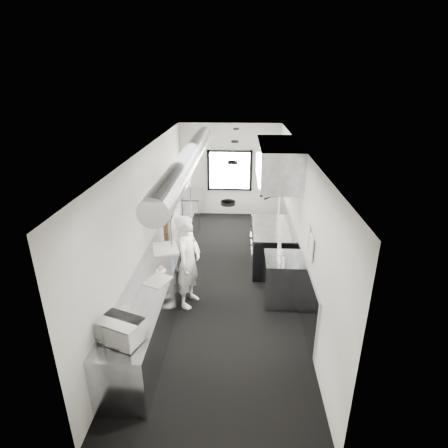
# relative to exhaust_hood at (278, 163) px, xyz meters

# --- Properties ---
(floor) EXTENTS (3.00, 8.00, 0.01)m
(floor) POSITION_rel_exhaust_hood_xyz_m (-1.10, -0.70, -2.39)
(floor) COLOR black
(floor) RESTS_ON ground
(ceiling) EXTENTS (3.00, 8.00, 0.01)m
(ceiling) POSITION_rel_exhaust_hood_xyz_m (-1.10, -0.70, 0.41)
(ceiling) COLOR white
(ceiling) RESTS_ON wall_back
(wall_back) EXTENTS (3.00, 0.02, 2.80)m
(wall_back) POSITION_rel_exhaust_hood_xyz_m (-1.10, 3.30, -0.99)
(wall_back) COLOR silver
(wall_back) RESTS_ON floor
(wall_front) EXTENTS (3.00, 0.02, 2.80)m
(wall_front) POSITION_rel_exhaust_hood_xyz_m (-1.10, -4.70, -0.99)
(wall_front) COLOR silver
(wall_front) RESTS_ON floor
(wall_left) EXTENTS (0.02, 8.00, 2.80)m
(wall_left) POSITION_rel_exhaust_hood_xyz_m (-2.60, -0.70, -0.99)
(wall_left) COLOR silver
(wall_left) RESTS_ON floor
(wall_right) EXTENTS (0.02, 8.00, 2.80)m
(wall_right) POSITION_rel_exhaust_hood_xyz_m (0.40, -0.70, -0.99)
(wall_right) COLOR silver
(wall_right) RESTS_ON floor
(wall_cladding) EXTENTS (0.03, 5.50, 1.10)m
(wall_cladding) POSITION_rel_exhaust_hood_xyz_m (0.38, -0.40, -1.84)
(wall_cladding) COLOR gray
(wall_cladding) RESTS_ON wall_right
(hvac_duct) EXTENTS (0.40, 6.40, 0.40)m
(hvac_duct) POSITION_rel_exhaust_hood_xyz_m (-1.80, -0.30, 0.16)
(hvac_duct) COLOR gray
(hvac_duct) RESTS_ON ceiling
(service_window) EXTENTS (1.36, 0.05, 1.25)m
(service_window) POSITION_rel_exhaust_hood_xyz_m (-1.10, 3.26, -0.99)
(service_window) COLOR white
(service_window) RESTS_ON wall_back
(exhaust_hood) EXTENTS (0.81, 2.20, 0.88)m
(exhaust_hood) POSITION_rel_exhaust_hood_xyz_m (0.00, 0.00, 0.00)
(exhaust_hood) COLOR gray
(exhaust_hood) RESTS_ON ceiling
(prep_counter) EXTENTS (0.70, 6.00, 0.90)m
(prep_counter) POSITION_rel_exhaust_hood_xyz_m (-2.25, -1.20, -1.94)
(prep_counter) COLOR gray
(prep_counter) RESTS_ON floor
(pass_shelf) EXTENTS (0.45, 3.00, 0.68)m
(pass_shelf) POSITION_rel_exhaust_hood_xyz_m (-2.29, 0.30, -0.86)
(pass_shelf) COLOR gray
(pass_shelf) RESTS_ON prep_counter
(range) EXTENTS (0.88, 1.60, 0.94)m
(range) POSITION_rel_exhaust_hood_xyz_m (-0.06, 0.00, -1.92)
(range) COLOR black
(range) RESTS_ON floor
(bottle_station) EXTENTS (0.65, 0.80, 0.90)m
(bottle_station) POSITION_rel_exhaust_hood_xyz_m (0.05, -1.40, -1.94)
(bottle_station) COLOR gray
(bottle_station) RESTS_ON floor
(far_work_table) EXTENTS (0.70, 1.20, 0.90)m
(far_work_table) POSITION_rel_exhaust_hood_xyz_m (-2.25, 2.50, -1.94)
(far_work_table) COLOR gray
(far_work_table) RESTS_ON floor
(notice_sheet_a) EXTENTS (0.02, 0.28, 0.38)m
(notice_sheet_a) POSITION_rel_exhaust_hood_xyz_m (0.37, -1.90, -0.79)
(notice_sheet_a) COLOR silver
(notice_sheet_a) RESTS_ON wall_right
(notice_sheet_b) EXTENTS (0.02, 0.28, 0.38)m
(notice_sheet_b) POSITION_rel_exhaust_hood_xyz_m (0.37, -2.25, -0.84)
(notice_sheet_b) COLOR silver
(notice_sheet_b) RESTS_ON wall_right
(line_cook) EXTENTS (0.60, 0.75, 1.80)m
(line_cook) POSITION_rel_exhaust_hood_xyz_m (-1.70, -1.61, -1.49)
(line_cook) COLOR white
(line_cook) RESTS_ON floor
(microwave) EXTENTS (0.62, 0.55, 0.31)m
(microwave) POSITION_rel_exhaust_hood_xyz_m (-2.26, -3.78, -1.34)
(microwave) COLOR silver
(microwave) RESTS_ON prep_counter
(deli_tub_a) EXTENTS (0.16, 0.16, 0.09)m
(deli_tub_a) POSITION_rel_exhaust_hood_xyz_m (-2.44, -3.39, -1.45)
(deli_tub_a) COLOR #A5AFA2
(deli_tub_a) RESTS_ON prep_counter
(deli_tub_b) EXTENTS (0.17, 0.17, 0.11)m
(deli_tub_b) POSITION_rel_exhaust_hood_xyz_m (-2.38, -3.24, -1.44)
(deli_tub_b) COLOR #A5AFA2
(deli_tub_b) RESTS_ON prep_counter
(newspaper) EXTENTS (0.49, 0.53, 0.01)m
(newspaper) POSITION_rel_exhaust_hood_xyz_m (-2.11, -2.30, -1.48)
(newspaper) COLOR silver
(newspaper) RESTS_ON prep_counter
(small_plate) EXTENTS (0.21, 0.21, 0.02)m
(small_plate) POSITION_rel_exhaust_hood_xyz_m (-2.12, -1.98, -1.48)
(small_plate) COLOR white
(small_plate) RESTS_ON prep_counter
(pastry) EXTENTS (0.09, 0.09, 0.09)m
(pastry) POSITION_rel_exhaust_hood_xyz_m (-2.12, -1.98, -1.43)
(pastry) COLOR tan
(pastry) RESTS_ON small_plate
(cutting_board) EXTENTS (0.63, 0.73, 0.02)m
(cutting_board) POSITION_rel_exhaust_hood_xyz_m (-2.22, -1.11, -1.48)
(cutting_board) COLOR silver
(cutting_board) RESTS_ON prep_counter
(knife_block) EXTENTS (0.10, 0.22, 0.23)m
(knife_block) POSITION_rel_exhaust_hood_xyz_m (-2.35, -0.26, -1.37)
(knife_block) COLOR #533B1D
(knife_block) RESTS_ON prep_counter
(plate_stack_a) EXTENTS (0.30, 0.30, 0.30)m
(plate_stack_a) POSITION_rel_exhaust_hood_xyz_m (-2.28, -0.46, -0.67)
(plate_stack_a) COLOR white
(plate_stack_a) RESTS_ON pass_shelf
(plate_stack_b) EXTENTS (0.26, 0.26, 0.28)m
(plate_stack_b) POSITION_rel_exhaust_hood_xyz_m (-2.32, 0.15, -0.68)
(plate_stack_b) COLOR white
(plate_stack_b) RESTS_ON pass_shelf
(plate_stack_c) EXTENTS (0.31, 0.31, 0.36)m
(plate_stack_c) POSITION_rel_exhaust_hood_xyz_m (-2.29, 0.60, -0.64)
(plate_stack_c) COLOR white
(plate_stack_c) RESTS_ON pass_shelf
(plate_stack_d) EXTENTS (0.32, 0.32, 0.39)m
(plate_stack_d) POSITION_rel_exhaust_hood_xyz_m (-2.30, 0.85, -0.62)
(plate_stack_d) COLOR white
(plate_stack_d) RESTS_ON pass_shelf
(squeeze_bottle_a) EXTENTS (0.07, 0.07, 0.17)m
(squeeze_bottle_a) POSITION_rel_exhaust_hood_xyz_m (0.04, -1.70, -1.40)
(squeeze_bottle_a) COLOR silver
(squeeze_bottle_a) RESTS_ON bottle_station
(squeeze_bottle_b) EXTENTS (0.07, 0.07, 0.20)m
(squeeze_bottle_b) POSITION_rel_exhaust_hood_xyz_m (-0.02, -1.57, -1.39)
(squeeze_bottle_b) COLOR silver
(squeeze_bottle_b) RESTS_ON bottle_station
(squeeze_bottle_c) EXTENTS (0.07, 0.07, 0.19)m
(squeeze_bottle_c) POSITION_rel_exhaust_hood_xyz_m (0.02, -1.44, -1.39)
(squeeze_bottle_c) COLOR silver
(squeeze_bottle_c) RESTS_ON bottle_station
(squeeze_bottle_d) EXTENTS (0.07, 0.07, 0.17)m
(squeeze_bottle_d) POSITION_rel_exhaust_hood_xyz_m (0.00, -1.28, -1.41)
(squeeze_bottle_d) COLOR silver
(squeeze_bottle_d) RESTS_ON bottle_station
(squeeze_bottle_e) EXTENTS (0.08, 0.08, 0.19)m
(squeeze_bottle_e) POSITION_rel_exhaust_hood_xyz_m (0.01, -1.13, -1.40)
(squeeze_bottle_e) COLOR silver
(squeeze_bottle_e) RESTS_ON bottle_station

